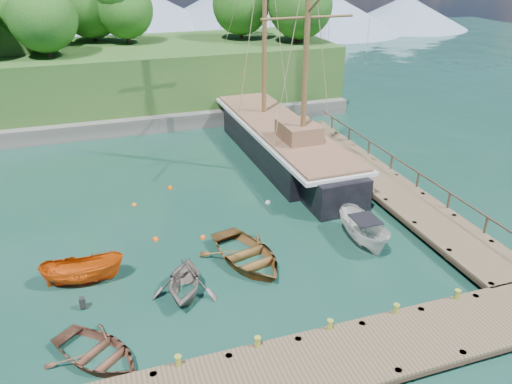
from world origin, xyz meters
TOP-DOWN VIEW (x-y plane):
  - ground at (0.00, 0.00)m, footprint 160.00×160.00m
  - dock_near at (2.00, -6.50)m, footprint 20.00×3.20m
  - dock_east at (11.50, 7.00)m, footprint 3.20×24.00m
  - bollard_0 at (-4.00, -5.10)m, footprint 0.26×0.26m
  - bollard_1 at (-1.00, -5.10)m, footprint 0.26×0.26m
  - bollard_2 at (2.00, -5.10)m, footprint 0.26×0.26m
  - bollard_3 at (5.00, -5.10)m, footprint 0.26×0.26m
  - bollard_4 at (8.00, -5.10)m, footprint 0.26×0.26m
  - rowboat_0 at (-6.79, -3.20)m, footprint 4.73×4.88m
  - rowboat_1 at (-2.85, -0.35)m, footprint 3.91×4.22m
  - rowboat_2 at (0.59, 1.25)m, footprint 4.75×5.81m
  - motorboat_orange at (-7.15, 2.05)m, footprint 3.96×1.87m
  - cabin_boat_white at (7.00, 1.03)m, footprint 1.71×4.35m
  - schooner at (7.20, 13.68)m, footprint 5.04×26.17m
  - mooring_buoy_0 at (-8.33, 4.15)m, footprint 0.35×0.35m
  - mooring_buoy_1 at (-3.44, 4.81)m, footprint 0.33×0.33m
  - mooring_buoy_2 at (-0.99, 4.19)m, footprint 0.34×0.34m
  - mooring_buoy_3 at (3.75, 6.94)m, footprint 0.34×0.34m
  - mooring_buoy_4 at (-4.10, 9.25)m, footprint 0.31×0.31m
  - mooring_buoy_5 at (-1.62, 10.92)m, footprint 0.34×0.34m
  - headland at (-12.88, 31.36)m, footprint 51.00×19.31m
  - distant_ridge at (4.30, 70.00)m, footprint 117.00×40.00m

SIDE VIEW (x-z plane):
  - ground at x=0.00m, z-range 0.00..0.00m
  - bollard_0 at x=-4.00m, z-range -0.23..0.23m
  - bollard_1 at x=-1.00m, z-range -0.23..0.23m
  - bollard_2 at x=2.00m, z-range -0.23..0.23m
  - bollard_3 at x=5.00m, z-range -0.23..0.23m
  - bollard_4 at x=8.00m, z-range -0.23..0.23m
  - rowboat_0 at x=-6.79m, z-range -0.41..0.41m
  - rowboat_1 at x=-2.85m, z-range -0.91..0.91m
  - rowboat_2 at x=0.59m, z-range -0.53..0.53m
  - motorboat_orange at x=-7.15m, z-range -0.74..0.74m
  - cabin_boat_white at x=7.00m, z-range -0.83..0.83m
  - mooring_buoy_0 at x=-8.33m, z-range -0.17..0.17m
  - mooring_buoy_1 at x=-3.44m, z-range -0.17..0.17m
  - mooring_buoy_2 at x=-0.99m, z-range -0.17..0.17m
  - mooring_buoy_3 at x=3.75m, z-range -0.17..0.17m
  - mooring_buoy_4 at x=-4.10m, z-range -0.15..0.15m
  - mooring_buoy_5 at x=-1.62m, z-range -0.17..0.17m
  - dock_near at x=2.00m, z-range -0.12..0.98m
  - dock_east at x=11.50m, z-range -0.12..0.98m
  - schooner at x=7.20m, z-range -8.43..10.53m
  - distant_ridge at x=4.30m, z-range -0.65..9.35m
  - headland at x=-12.88m, z-range -0.91..11.99m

